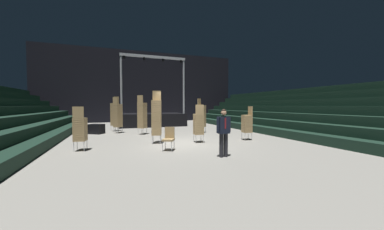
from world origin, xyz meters
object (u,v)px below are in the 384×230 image
Objects in this scene: chair_stack_mid_right at (202,116)px; man_with_tie at (224,130)px; chair_stack_front_right at (80,129)px; chair_stack_mid_left at (156,117)px; stage_riser at (151,119)px; chair_stack_rear_left at (118,115)px; chair_stack_rear_right at (142,115)px; chair_stack_rear_centre at (199,124)px; loose_chair_near_man at (169,137)px; equipment_road_case at (96,129)px; chair_stack_mid_centre at (115,114)px; chair_stack_front_left at (247,123)px.

man_with_tie is at bearing 33.95° from chair_stack_mid_right.
chair_stack_mid_left reaches higher than chair_stack_front_right.
chair_stack_mid_right is (2.34, -6.25, 0.51)m from stage_riser.
chair_stack_mid_left is 5.01m from chair_stack_rear_left.
chair_stack_rear_right reaches higher than chair_stack_rear_centre.
loose_chair_near_man is (3.40, -1.14, -0.37)m from chair_stack_front_right.
chair_stack_mid_right is 0.93× the size of chair_stack_rear_right.
chair_stack_front_right is 5.46m from equipment_road_case.
chair_stack_mid_right is 6.93m from equipment_road_case.
stage_riser reaches higher than chair_stack_rear_left.
man_with_tie is 2.41m from loose_chair_near_man.
chair_stack_rear_right is 2.75× the size of equipment_road_case.
loose_chair_near_man is at bearing -140.23° from chair_stack_rear_centre.
chair_stack_mid_left is 3.49m from chair_stack_rear_right.
man_with_tie is at bearing -109.20° from chair_stack_mid_centre.
stage_riser is 6.35× the size of loose_chair_near_man.
chair_stack_rear_centre is (1.99, -0.51, -0.34)m from chair_stack_mid_left.
loose_chair_near_man is at bearing -51.58° from man_with_tie.
chair_stack_front_right is 1.99× the size of equipment_road_case.
chair_stack_mid_centre is 1.32× the size of chair_stack_rear_centre.
man_with_tie is 0.91× the size of chair_stack_rear_centre.
chair_stack_mid_left is (-1.26, -9.15, 0.63)m from stage_riser.
chair_stack_mid_centre is (-5.47, 3.02, 0.08)m from chair_stack_mid_right.
stage_riser is 12.74m from man_with_tie.
chair_stack_front_right is 5.23m from chair_stack_rear_centre.
chair_stack_rear_right is 1.32× the size of chair_stack_rear_centre.
chair_stack_rear_left is (-2.96, -4.44, 0.55)m from stage_riser.
stage_riser is 3.19× the size of chair_stack_rear_centre.
chair_stack_front_right reaches higher than equipment_road_case.
stage_riser is 2.51× the size of chair_stack_rear_left.
chair_stack_rear_right is 2.62× the size of loose_chair_near_man.
equipment_road_case is at bearing -40.63° from chair_stack_mid_left.
man_with_tie is 4.16m from chair_stack_front_left.
chair_stack_rear_right is (1.62, -2.45, 0.00)m from chair_stack_mid_centre.
chair_stack_front_right reaches higher than man_with_tie.
chair_stack_front_right is 7.69m from chair_stack_mid_right.
chair_stack_rear_centre reaches higher than man_with_tie.
chair_stack_mid_centre reaches higher than chair_stack_mid_right.
loose_chair_near_man is (-1.55, 1.79, -0.44)m from man_with_tie.
chair_stack_front_left is 4.77m from chair_stack_mid_left.
chair_stack_front_left is at bearing -136.25° from loose_chair_near_man.
man_with_tie is 0.96× the size of chair_stack_front_left.
chair_stack_front_right is 6.72m from chair_stack_mid_centre.
chair_stack_rear_centre reaches higher than chair_stack_front_right.
chair_stack_rear_right is at bearing 124.32° from chair_stack_rear_centre.
chair_stack_mid_left is at bearing -57.60° from equipment_road_case.
man_with_tie reaches higher than equipment_road_case.
chair_stack_mid_right is 3.89m from chair_stack_rear_right.
man_with_tie is at bearing 132.64° from chair_stack_mid_left.
chair_stack_front_left is 0.75× the size of chair_stack_rear_left.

